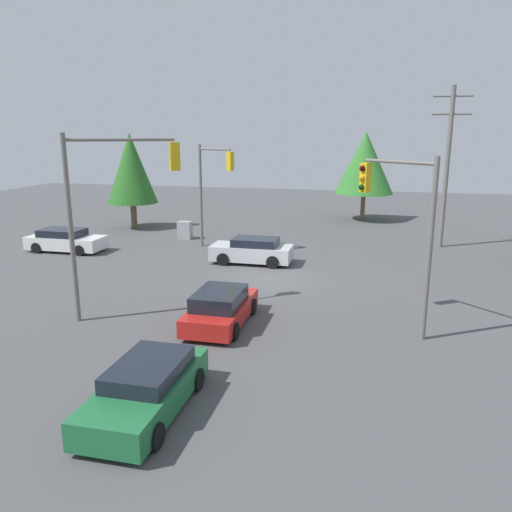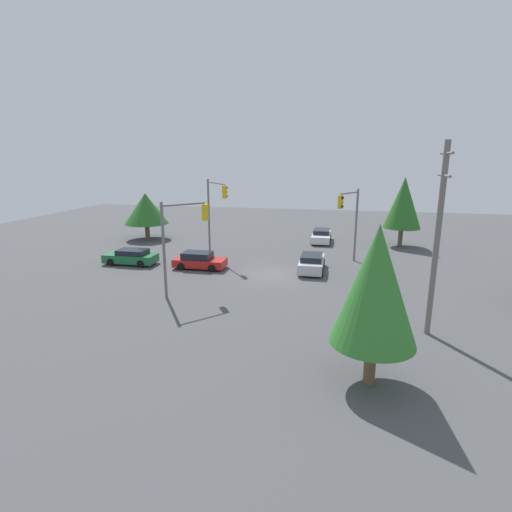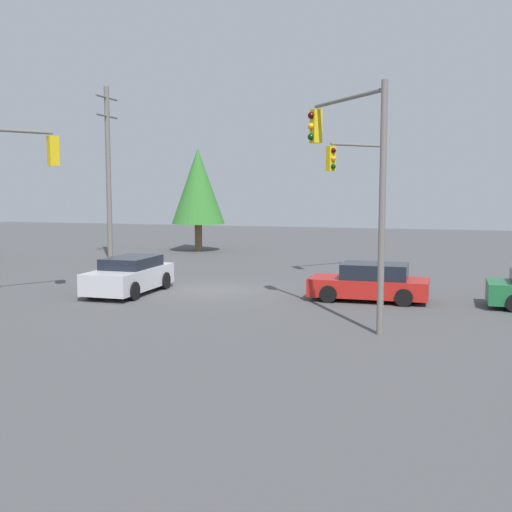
{
  "view_description": "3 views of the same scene",
  "coord_description": "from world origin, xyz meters",
  "px_view_note": "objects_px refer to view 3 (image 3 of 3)",
  "views": [
    {
      "loc": [
        4.66,
        -22.48,
        6.76
      ],
      "look_at": [
        -0.1,
        -2.41,
        1.71
      ],
      "focal_mm": 35.0,
      "sensor_mm": 36.0,
      "label": 1
    },
    {
      "loc": [
        28.94,
        4.69,
        8.71
      ],
      "look_at": [
        0.6,
        -1.23,
        1.54
      ],
      "focal_mm": 28.0,
      "sensor_mm": 36.0,
      "label": 2
    },
    {
      "loc": [
        -23.25,
        -8.61,
        4.01
      ],
      "look_at": [
        -0.08,
        -1.78,
        1.41
      ],
      "focal_mm": 45.0,
      "sensor_mm": 36.0,
      "label": 3
    }
  ],
  "objects_px": {
    "traffic_signal_main": "(353,164)",
    "traffic_signal_aux": "(362,184)",
    "sedan_red": "(370,283)",
    "traffic_signal_cross": "(10,183)",
    "sedan_silver": "(130,276)"
  },
  "relations": [
    {
      "from": "traffic_signal_main",
      "to": "traffic_signal_aux",
      "type": "relative_size",
      "value": 1.12
    },
    {
      "from": "sedan_red",
      "to": "traffic_signal_aux",
      "type": "relative_size",
      "value": 0.68
    },
    {
      "from": "sedan_red",
      "to": "traffic_signal_aux",
      "type": "distance_m",
      "value": 7.15
    },
    {
      "from": "sedan_red",
      "to": "traffic_signal_aux",
      "type": "xyz_separation_m",
      "value": [
        6.13,
        1.11,
        3.51
      ]
    },
    {
      "from": "traffic_signal_main",
      "to": "sedan_red",
      "type": "bearing_deg",
      "value": -39.87
    },
    {
      "from": "traffic_signal_cross",
      "to": "traffic_signal_aux",
      "type": "distance_m",
      "value": 14.75
    },
    {
      "from": "traffic_signal_main",
      "to": "traffic_signal_cross",
      "type": "distance_m",
      "value": 11.65
    },
    {
      "from": "traffic_signal_cross",
      "to": "traffic_signal_aux",
      "type": "relative_size",
      "value": 1.01
    },
    {
      "from": "traffic_signal_main",
      "to": "traffic_signal_cross",
      "type": "bearing_deg",
      "value": 51.72
    },
    {
      "from": "sedan_red",
      "to": "traffic_signal_main",
      "type": "bearing_deg",
      "value": 178.48
    },
    {
      "from": "sedan_red",
      "to": "traffic_signal_main",
      "type": "xyz_separation_m",
      "value": [
        -4.08,
        0.11,
        4.03
      ]
    },
    {
      "from": "sedan_silver",
      "to": "sedan_red",
      "type": "xyz_separation_m",
      "value": [
        1.0,
        -8.92,
        -0.04
      ]
    },
    {
      "from": "traffic_signal_main",
      "to": "traffic_signal_aux",
      "type": "bearing_deg",
      "value": -32.74
    },
    {
      "from": "traffic_signal_cross",
      "to": "traffic_signal_aux",
      "type": "height_order",
      "value": "traffic_signal_cross"
    },
    {
      "from": "sedan_silver",
      "to": "traffic_signal_aux",
      "type": "bearing_deg",
      "value": -137.58
    }
  ]
}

